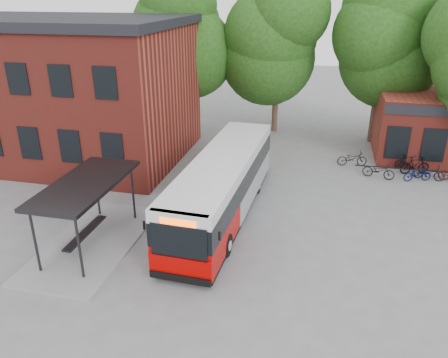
% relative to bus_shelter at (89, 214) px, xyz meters
% --- Properties ---
extents(ground, '(100.00, 100.00, 0.00)m').
position_rel_bus_shelter_xyz_m(ground, '(4.50, 1.00, -1.45)').
color(ground, slate).
extents(station_building, '(18.40, 10.40, 8.50)m').
position_rel_bus_shelter_xyz_m(station_building, '(-8.50, 10.00, 2.80)').
color(station_building, maroon).
rests_on(station_building, ground).
extents(bus_shelter, '(3.60, 7.00, 2.90)m').
position_rel_bus_shelter_xyz_m(bus_shelter, '(0.00, 0.00, 0.00)').
color(bus_shelter, '#262629').
rests_on(bus_shelter, ground).
extents(bike_rail, '(5.20, 0.10, 0.38)m').
position_rel_bus_shelter_xyz_m(bike_rail, '(13.78, 11.00, -1.26)').
color(bike_rail, '#262629').
rests_on(bike_rail, ground).
extents(tree_0, '(7.92, 7.92, 11.00)m').
position_rel_bus_shelter_xyz_m(tree_0, '(-1.50, 17.00, 4.05)').
color(tree_0, '#1A4211').
rests_on(tree_0, ground).
extents(tree_1, '(7.92, 7.92, 10.40)m').
position_rel_bus_shelter_xyz_m(tree_1, '(5.50, 18.00, 3.75)').
color(tree_1, '#1A4211').
rests_on(tree_1, ground).
extents(tree_2, '(7.92, 7.92, 11.00)m').
position_rel_bus_shelter_xyz_m(tree_2, '(12.50, 17.00, 4.05)').
color(tree_2, '#1A4211').
rests_on(tree_2, ground).
extents(city_bus, '(2.97, 11.71, 2.95)m').
position_rel_bus_shelter_xyz_m(city_bus, '(4.78, 3.79, 0.03)').
color(city_bus, '#AF0100').
rests_on(city_bus, ground).
extents(bicycle_0, '(1.88, 0.95, 0.94)m').
position_rel_bus_shelter_xyz_m(bicycle_0, '(11.02, 11.78, -0.98)').
color(bicycle_0, black).
rests_on(bicycle_0, ground).
extents(bicycle_2, '(1.89, 1.06, 0.94)m').
position_rel_bus_shelter_xyz_m(bicycle_2, '(12.42, 10.13, -0.98)').
color(bicycle_2, black).
rests_on(bicycle_2, ground).
extents(bicycle_3, '(1.62, 0.86, 0.94)m').
position_rel_bus_shelter_xyz_m(bicycle_3, '(14.24, 11.99, -0.98)').
color(bicycle_3, black).
rests_on(bicycle_3, ground).
extents(bicycle_4, '(1.69, 1.05, 0.84)m').
position_rel_bus_shelter_xyz_m(bicycle_4, '(14.51, 10.17, -1.03)').
color(bicycle_4, '#091148').
rests_on(bicycle_4, ground).
extents(bicycle_5, '(1.85, 1.05, 1.07)m').
position_rel_bus_shelter_xyz_m(bicycle_5, '(14.53, 11.27, -0.92)').
color(bicycle_5, black).
rests_on(bicycle_5, ground).
extents(bicycle_6, '(1.77, 0.92, 0.89)m').
position_rel_bus_shelter_xyz_m(bicycle_6, '(15.16, 10.53, -1.01)').
color(bicycle_6, black).
rests_on(bicycle_6, ground).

